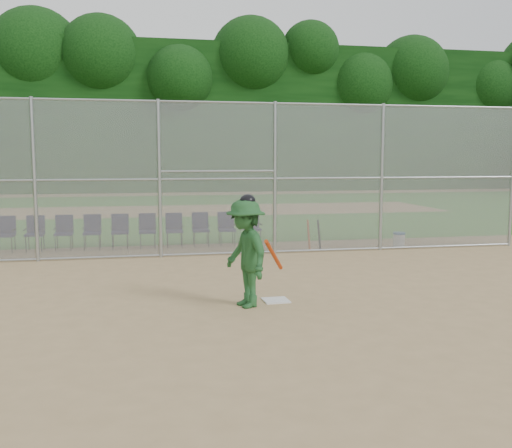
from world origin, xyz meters
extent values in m
plane|color=tan|center=(0.00, 0.00, 0.00)|extent=(100.00, 100.00, 0.00)
plane|color=#28661E|center=(0.00, 18.00, 0.01)|extent=(100.00, 100.00, 0.00)
plane|color=tan|center=(0.00, 18.00, 0.01)|extent=(24.00, 24.00, 0.00)
cube|color=gray|center=(0.00, 5.00, 2.00)|extent=(16.00, 0.02, 4.00)
cylinder|color=#9EA3A8|center=(8.00, 5.00, 2.00)|extent=(0.09, 0.09, 4.00)
cylinder|color=#9EA3A8|center=(0.00, 5.00, 3.95)|extent=(16.00, 0.05, 0.05)
cube|color=black|center=(0.00, 35.00, 5.50)|extent=(80.00, 5.00, 11.00)
cube|color=silver|center=(-0.12, 0.04, 0.01)|extent=(0.46, 0.46, 0.02)
imported|color=#1F4F25|center=(-0.72, -0.22, 0.93)|extent=(1.00, 1.34, 1.85)
ellipsoid|color=black|center=(-0.72, -0.22, 1.82)|extent=(0.27, 0.30, 0.23)
cylinder|color=#C43C12|center=(-0.32, -0.62, 0.95)|extent=(0.45, 0.60, 0.60)
cylinder|color=white|center=(4.70, 5.29, 0.19)|extent=(0.32, 0.32, 0.38)
cylinder|color=#255CA2|center=(4.70, 5.29, 0.41)|extent=(0.34, 0.34, 0.05)
cylinder|color=#D84C14|center=(2.05, 5.38, 0.42)|extent=(0.06, 0.30, 0.83)
cylinder|color=black|center=(2.35, 5.38, 0.41)|extent=(0.06, 0.33, 0.83)
camera|label=1|loc=(-2.40, -9.66, 2.54)|focal=40.00mm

